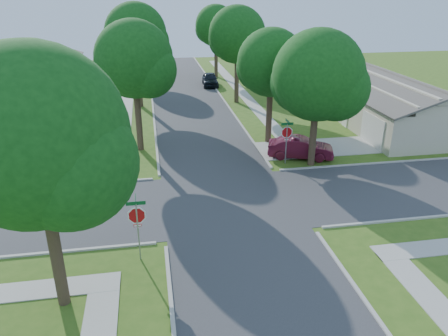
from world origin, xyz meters
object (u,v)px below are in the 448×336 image
(stop_sign_ne, at_px, (287,134))
(house_nw_far, at_px, (40,73))
(tree_e_near, at_px, (272,66))
(tree_w_mid, at_px, (136,37))
(house_ne_far, at_px, (316,69))
(stop_sign_sw, at_px, (137,218))
(car_driveway, at_px, (301,148))
(tree_sw_corner, at_px, (39,144))
(car_curb_east, at_px, (210,79))
(tree_w_far, at_px, (138,33))
(tree_ne_corner, at_px, (319,80))
(car_curb_west, at_px, (152,68))
(tree_e_mid, at_px, (238,37))
(house_ne_near, at_px, (396,108))
(tree_w_near, at_px, (135,63))
(tree_e_far, at_px, (216,28))

(stop_sign_ne, distance_m, house_nw_far, 34.26)
(tree_e_near, relative_size, tree_w_mid, 0.87)
(tree_w_mid, bearing_deg, house_ne_far, 21.17)
(stop_sign_sw, distance_m, car_driveway, 14.84)
(tree_sw_corner, xyz_separation_m, car_driveway, (13.44, 12.49, -5.54))
(tree_w_mid, distance_m, car_curb_east, 12.56)
(tree_w_far, height_order, tree_ne_corner, tree_ne_corner)
(stop_sign_sw, xyz_separation_m, house_ne_far, (20.69, 33.70, -0.51))
(stop_sign_sw, height_order, car_curb_east, stop_sign_sw)
(tree_ne_corner, relative_size, car_curb_west, 2.13)
(tree_e_mid, xyz_separation_m, tree_w_far, (-9.41, 13.00, -0.75))
(stop_sign_sw, distance_m, car_curb_west, 42.69)
(tree_sw_corner, xyz_separation_m, house_ne_near, (23.43, 17.99, -4.75))
(tree_sw_corner, distance_m, house_ne_near, 29.92)
(stop_sign_sw, relative_size, tree_w_near, 0.33)
(stop_sign_sw, height_order, tree_e_mid, tree_e_mid)
(stop_sign_ne, xyz_separation_m, car_curb_west, (-7.90, 33.24, -1.44))
(tree_w_far, height_order, car_driveway, tree_w_far)
(tree_w_far, distance_m, house_ne_near, 31.17)
(tree_ne_corner, xyz_separation_m, car_curb_east, (-3.16, 24.75, -4.86))
(house_nw_far, distance_m, car_driveway, 34.44)
(stop_sign_sw, height_order, tree_sw_corner, tree_sw_corner)
(tree_e_near, relative_size, tree_w_near, 0.92)
(house_nw_far, bearing_deg, tree_w_mid, -44.07)
(tree_w_mid, height_order, house_ne_near, tree_w_mid)
(tree_e_far, relative_size, house_ne_near, 0.64)
(tree_e_near, bearing_deg, stop_sign_sw, -124.59)
(tree_w_near, height_order, tree_w_far, tree_w_near)
(tree_w_far, distance_m, tree_ne_corner, 31.77)
(tree_e_far, height_order, tree_ne_corner, tree_e_far)
(stop_sign_ne, bearing_deg, tree_e_mid, 89.80)
(tree_e_far, xyz_separation_m, car_curb_west, (-7.95, 3.93, -5.39))
(stop_sign_ne, xyz_separation_m, tree_w_near, (-9.34, 4.31, 4.08))
(tree_w_far, xyz_separation_m, house_ne_near, (20.64, -23.01, -3.99))
(car_curb_west, bearing_deg, car_driveway, 108.59)
(stop_sign_sw, distance_m, tree_ne_corner, 14.64)
(stop_sign_sw, relative_size, tree_w_far, 0.37)
(stop_sign_ne, distance_m, house_ne_far, 26.80)
(tree_ne_corner, bearing_deg, stop_sign_ne, 163.45)
(tree_w_mid, relative_size, house_ne_near, 0.70)
(stop_sign_sw, height_order, car_curb_west, stop_sign_sw)
(tree_e_mid, bearing_deg, stop_sign_sw, -110.20)
(stop_sign_ne, xyz_separation_m, house_ne_far, (11.29, 24.30, -0.51))
(house_ne_far, relative_size, car_curb_west, 3.35)
(tree_e_mid, xyz_separation_m, tree_sw_corner, (-12.19, -28.00, 0.01))
(tree_ne_corner, relative_size, car_curb_east, 2.01)
(stop_sign_sw, relative_size, house_ne_far, 0.22)
(house_nw_far, bearing_deg, car_driveway, -50.31)
(tree_sw_corner, bearing_deg, car_driveway, 42.92)
(tree_e_far, relative_size, tree_w_near, 0.97)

